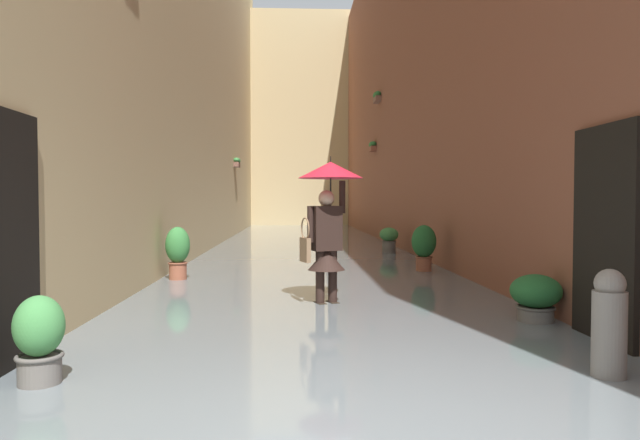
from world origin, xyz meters
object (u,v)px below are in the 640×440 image
Objects in this scene: potted_plant_mid_right at (178,252)px; mooring_bollard at (609,329)px; person_wading at (328,209)px; potted_plant_near_left at (536,298)px; potted_plant_mid_left at (389,239)px; potted_plant_far_left at (424,246)px; potted_plant_far_right at (39,343)px.

mooring_bollard is at bearing 128.07° from potted_plant_mid_right.
potted_plant_near_left is (-2.29, 1.29, -1.00)m from person_wading.
person_wading is 2.72× the size of potted_plant_mid_left.
potted_plant_far_left is 6.67m from mooring_bollard.
potted_plant_far_left reaches higher than potted_plant_near_left.
potted_plant_far_left reaches higher than mooring_bollard.
mooring_bollard reaches higher than potted_plant_mid_left.
potted_plant_mid_left is 3.90m from potted_plant_far_left.
potted_plant_far_right is at bearing 67.28° from potted_plant_mid_left.
potted_plant_mid_left is at bearing -88.38° from potted_plant_near_left.
potted_plant_mid_left is 0.77× the size of potted_plant_far_left.
potted_plant_far_right is at bearing -0.43° from mooring_bollard.
mooring_bollard reaches higher than potted_plant_near_left.
person_wading reaches higher than mooring_bollard.
mooring_bollard is (0.08, 6.67, -0.11)m from potted_plant_far_left.
potted_plant_far_right is 0.81× the size of mooring_bollard.
potted_plant_mid_right reaches higher than potted_plant_far_left.
person_wading is 2.71× the size of potted_plant_far_right.
potted_plant_far_left is 1.30× the size of potted_plant_far_right.
person_wading is at bearing 136.22° from potted_plant_mid_right.
potted_plant_far_right is (2.36, 3.29, -0.95)m from person_wading.
person_wading is 2.19× the size of mooring_bollard.
potted_plant_mid_left is at bearing -105.78° from person_wading.
potted_plant_far_right is (-0.11, 5.66, -0.17)m from potted_plant_mid_right.
potted_plant_near_left is at bearing 91.62° from potted_plant_mid_left.
potted_plant_mid_right is (4.52, 4.87, 0.13)m from potted_plant_mid_left.
mooring_bollard reaches higher than potted_plant_far_right.
potted_plant_near_left is 0.83× the size of potted_plant_far_right.
person_wading reaches higher than potted_plant_near_left.
mooring_bollard is at bearing 120.87° from person_wading.
potted_plant_far_left reaches higher than potted_plant_far_right.
potted_plant_far_left is 0.98× the size of potted_plant_mid_right.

